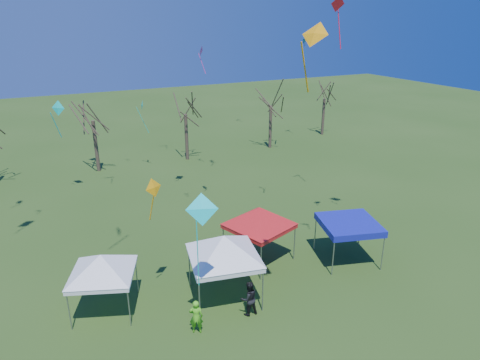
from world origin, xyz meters
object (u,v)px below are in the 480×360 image
object	(u,v)px
tree_4	(271,91)
tree_5	(325,86)
tree_3	(185,97)
person_dark	(249,298)
tree_2	(90,102)
tent_red	(259,211)
tent_white_mid	(224,240)
person_green	(196,317)
tent_blue	(349,225)
tent_white_west	(101,259)

from	to	relation	value
tree_4	tree_5	bearing A→B (deg)	13.85
tree_3	tree_4	size ratio (longest dim) A/B	1.00
tree_3	person_dark	distance (m)	24.76
tree_2	tent_red	world-z (taller)	tree_2
tree_3	person_dark	xyz separation A→B (m)	(-5.34, -23.61, -5.21)
tree_4	person_dark	bearing A→B (deg)	-121.89
tent_white_mid	person_green	bearing A→B (deg)	-140.60
tent_blue	person_green	distance (m)	10.20
tree_2	tent_white_mid	bearing A→B (deg)	-83.41
tree_4	tent_white_west	bearing A→B (deg)	-135.39
tree_2	tree_4	size ratio (longest dim) A/B	1.04
tent_red	person_green	size ratio (longest dim) A/B	2.49
person_dark	tent_white_west	bearing A→B (deg)	-26.26
tent_red	person_green	world-z (taller)	tent_red
tree_3	tent_white_west	world-z (taller)	tree_3
tree_4	person_dark	world-z (taller)	tree_4
tree_2	tent_white_mid	world-z (taller)	tree_2
tree_3	tent_red	distance (m)	19.96
tree_2	person_green	world-z (taller)	tree_2
tree_4	tent_white_mid	distance (m)	26.78
tree_3	tree_5	bearing A→B (deg)	6.52
tent_red	person_green	distance (m)	7.13
tent_red	person_dark	distance (m)	5.36
tree_4	tent_white_mid	xyz separation A→B (m)	(-15.15, -21.89, -2.84)
tree_2	tree_4	bearing A→B (deg)	-1.22
tent_blue	person_green	size ratio (longest dim) A/B	2.30
tree_2	tree_5	distance (m)	26.15
person_dark	tent_white_mid	bearing A→B (deg)	-71.17
tree_4	tent_blue	xyz separation A→B (m)	(-7.38, -21.69, -3.85)
tent_white_mid	person_dark	distance (m)	2.93
tree_2	tree_5	xyz separation A→B (m)	(26.09, 1.69, -0.56)
tree_3	tent_red	xyz separation A→B (m)	(-2.61, -19.56, -3.00)
tent_white_west	person_dark	bearing A→B (deg)	-28.83
tree_3	person_green	world-z (taller)	tree_3
tree_5	tree_4	bearing A→B (deg)	-166.15
tent_white_mid	tree_5	bearing A→B (deg)	45.53
tent_red	tent_blue	distance (m)	5.12
tent_white_mid	tent_red	xyz separation A→B (m)	(3.21, 2.37, -0.14)
tent_blue	tree_5	bearing A→B (deg)	56.46
tree_3	tree_5	distance (m)	17.81
tree_2	person_dark	bearing A→B (deg)	-82.72
tree_5	tent_white_mid	world-z (taller)	tree_5
tent_white_west	tent_white_mid	bearing A→B (deg)	-16.24
tent_red	tent_blue	xyz separation A→B (m)	(4.56, -2.17, -0.88)
tent_white_mid	tree_2	bearing A→B (deg)	96.59
person_green	tent_white_west	bearing A→B (deg)	-20.90
tree_3	tent_white_mid	distance (m)	22.88
tree_5	tent_red	size ratio (longest dim) A/B	1.83
tent_white_mid	person_dark	xyz separation A→B (m)	(0.49, -1.68, -2.35)
tent_blue	tent_red	bearing A→B (deg)	154.60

